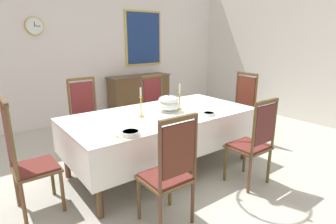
{
  "coord_description": "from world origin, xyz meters",
  "views": [
    {
      "loc": [
        -2.0,
        -2.72,
        1.75
      ],
      "look_at": [
        0.04,
        -0.02,
        0.81
      ],
      "focal_mm": 29.1,
      "sensor_mm": 36.0,
      "label": 1
    }
  ],
  "objects_px": {
    "bowl_near_left": "(131,133)",
    "sideboard": "(139,95)",
    "candlestick_east": "(180,99)",
    "spoon_secondary": "(213,113)",
    "chair_south_b": "(253,141)",
    "chair_head_east": "(240,108)",
    "spoon_primary": "(118,137)",
    "chair_north_a": "(87,118)",
    "chair_north_b": "(156,107)",
    "framed_painting": "(144,38)",
    "dining_table": "(161,118)",
    "chair_south_a": "(170,171)",
    "bowl_near_right": "(209,114)",
    "candlestick_west": "(141,105)",
    "soup_tureen": "(169,103)",
    "mounted_clock": "(34,26)",
    "chair_head_west": "(26,158)"
  },
  "relations": [
    {
      "from": "chair_head_east",
      "to": "chair_north_a",
      "type": "bearing_deg",
      "value": 65.87
    },
    {
      "from": "chair_north_a",
      "to": "spoon_primary",
      "type": "height_order",
      "value": "chair_north_a"
    },
    {
      "from": "chair_north_b",
      "to": "soup_tureen",
      "type": "height_order",
      "value": "chair_north_b"
    },
    {
      "from": "sideboard",
      "to": "chair_north_b",
      "type": "bearing_deg",
      "value": 69.23
    },
    {
      "from": "spoon_primary",
      "to": "chair_north_a",
      "type": "bearing_deg",
      "value": 78.56
    },
    {
      "from": "chair_south_a",
      "to": "chair_south_b",
      "type": "height_order",
      "value": "chair_south_a"
    },
    {
      "from": "chair_south_b",
      "to": "chair_north_b",
      "type": "distance_m",
      "value": 2.02
    },
    {
      "from": "chair_south_a",
      "to": "sideboard",
      "type": "bearing_deg",
      "value": 62.75
    },
    {
      "from": "chair_north_a",
      "to": "chair_head_west",
      "type": "height_order",
      "value": "chair_head_west"
    },
    {
      "from": "chair_north_b",
      "to": "candlestick_east",
      "type": "relative_size",
      "value": 3.12
    },
    {
      "from": "spoon_primary",
      "to": "framed_painting",
      "type": "xyz_separation_m",
      "value": [
        2.36,
        3.25,
        0.93
      ]
    },
    {
      "from": "framed_painting",
      "to": "spoon_secondary",
      "type": "bearing_deg",
      "value": -106.67
    },
    {
      "from": "candlestick_west",
      "to": "chair_head_west",
      "type": "bearing_deg",
      "value": -180.0
    },
    {
      "from": "dining_table",
      "to": "mounted_clock",
      "type": "distance_m",
      "value": 3.14
    },
    {
      "from": "chair_south_b",
      "to": "soup_tureen",
      "type": "bearing_deg",
      "value": 115.93
    },
    {
      "from": "chair_head_west",
      "to": "soup_tureen",
      "type": "distance_m",
      "value": 1.78
    },
    {
      "from": "dining_table",
      "to": "spoon_primary",
      "type": "relative_size",
      "value": 13.73
    },
    {
      "from": "candlestick_west",
      "to": "bowl_near_right",
      "type": "bearing_deg",
      "value": -31.63
    },
    {
      "from": "chair_head_east",
      "to": "candlestick_east",
      "type": "xyz_separation_m",
      "value": [
        -1.32,
        0.0,
        0.34
      ]
    },
    {
      "from": "sideboard",
      "to": "chair_head_east",
      "type": "bearing_deg",
      "value": 100.12
    },
    {
      "from": "chair_north_a",
      "to": "chair_head_east",
      "type": "distance_m",
      "value": 2.49
    },
    {
      "from": "sideboard",
      "to": "chair_head_west",
      "type": "bearing_deg",
      "value": 41.8
    },
    {
      "from": "chair_north_a",
      "to": "spoon_primary",
      "type": "relative_size",
      "value": 6.59
    },
    {
      "from": "chair_north_a",
      "to": "sideboard",
      "type": "bearing_deg",
      "value": -140.42
    },
    {
      "from": "soup_tureen",
      "to": "mounted_clock",
      "type": "distance_m",
      "value": 3.1
    },
    {
      "from": "chair_north_a",
      "to": "chair_south_b",
      "type": "height_order",
      "value": "chair_north_a"
    },
    {
      "from": "candlestick_west",
      "to": "bowl_near_left",
      "type": "relative_size",
      "value": 1.91
    },
    {
      "from": "chair_south_a",
      "to": "sideboard",
      "type": "height_order",
      "value": "chair_south_a"
    },
    {
      "from": "dining_table",
      "to": "chair_south_a",
      "type": "bearing_deg",
      "value": -122.11
    },
    {
      "from": "chair_north_b",
      "to": "framed_painting",
      "type": "bearing_deg",
      "value": -116.45
    },
    {
      "from": "candlestick_east",
      "to": "bowl_near_right",
      "type": "bearing_deg",
      "value": -75.84
    },
    {
      "from": "sideboard",
      "to": "bowl_near_left",
      "type": "bearing_deg",
      "value": 57.47
    },
    {
      "from": "bowl_near_left",
      "to": "spoon_primary",
      "type": "xyz_separation_m",
      "value": [
        -0.13,
        0.03,
        -0.02
      ]
    },
    {
      "from": "bowl_near_left",
      "to": "spoon_secondary",
      "type": "height_order",
      "value": "bowl_near_left"
    },
    {
      "from": "chair_south_a",
      "to": "chair_south_b",
      "type": "relative_size",
      "value": 1.03
    },
    {
      "from": "soup_tureen",
      "to": "bowl_near_right",
      "type": "distance_m",
      "value": 0.55
    },
    {
      "from": "dining_table",
      "to": "candlestick_west",
      "type": "distance_m",
      "value": 0.38
    },
    {
      "from": "dining_table",
      "to": "chair_head_east",
      "type": "bearing_deg",
      "value": 0.0
    },
    {
      "from": "chair_north_b",
      "to": "sideboard",
      "type": "height_order",
      "value": "chair_north_b"
    },
    {
      "from": "bowl_near_left",
      "to": "chair_south_b",
      "type": "bearing_deg",
      "value": -20.48
    },
    {
      "from": "bowl_near_left",
      "to": "sideboard",
      "type": "bearing_deg",
      "value": 57.47
    },
    {
      "from": "sideboard",
      "to": "mounted_clock",
      "type": "bearing_deg",
      "value": -6.93
    },
    {
      "from": "soup_tureen",
      "to": "mounted_clock",
      "type": "relative_size",
      "value": 0.96
    },
    {
      "from": "candlestick_east",
      "to": "spoon_secondary",
      "type": "xyz_separation_m",
      "value": [
        0.22,
        -0.42,
        -0.14
      ]
    },
    {
      "from": "soup_tureen",
      "to": "candlestick_east",
      "type": "height_order",
      "value": "candlestick_east"
    },
    {
      "from": "chair_head_east",
      "to": "candlestick_west",
      "type": "relative_size",
      "value": 3.18
    },
    {
      "from": "candlestick_west",
      "to": "chair_south_b",
      "type": "bearing_deg",
      "value": -47.66
    },
    {
      "from": "bowl_near_left",
      "to": "framed_painting",
      "type": "height_order",
      "value": "framed_painting"
    },
    {
      "from": "candlestick_east",
      "to": "chair_south_b",
      "type": "bearing_deg",
      "value": -73.31
    },
    {
      "from": "chair_head_west",
      "to": "candlestick_east",
      "type": "height_order",
      "value": "chair_head_west"
    }
  ]
}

